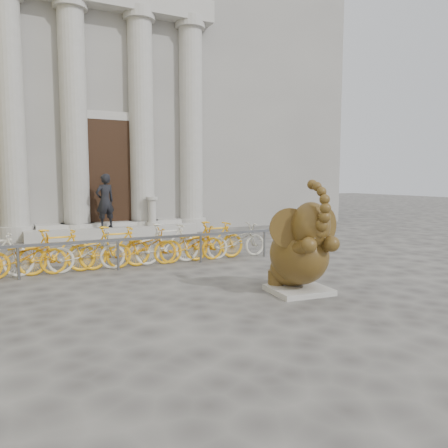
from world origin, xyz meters
name	(u,v)px	position (x,y,z in m)	size (l,w,h in m)	color
ground	(239,302)	(0.00, 0.00, 0.00)	(80.00, 80.00, 0.00)	#474442
classical_building	(84,93)	(0.00, 14.93, 5.98)	(22.00, 10.70, 12.00)	gray
entrance_steps	(114,231)	(0.00, 9.40, 0.18)	(6.00, 1.20, 0.36)	#A8A59E
elephant_statue	(300,253)	(1.26, -0.01, 0.75)	(1.38, 1.56, 2.06)	#A8A59E
bike_rack	(115,247)	(-1.24, 3.72, 0.50)	(8.24, 0.53, 1.00)	slate
pedestrian	(105,201)	(-0.36, 9.08, 1.30)	(0.69, 0.45, 1.89)	black
balustrade_post	(152,212)	(1.34, 9.10, 0.84)	(0.43, 0.43, 1.05)	#A8A59E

